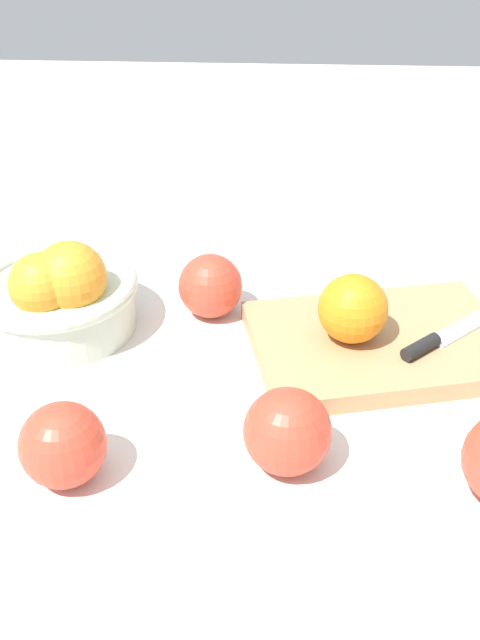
{
  "coord_description": "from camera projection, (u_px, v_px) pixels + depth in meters",
  "views": [
    {
      "loc": [
        0.04,
        -0.6,
        0.44
      ],
      "look_at": [
        0.01,
        0.03,
        0.04
      ],
      "focal_mm": 42.42,
      "sensor_mm": 36.0,
      "label": 1
    }
  ],
  "objects": [
    {
      "name": "orange_on_board",
      "position": [
        353.0,
        309.0,
        0.74
      ],
      "size": [
        0.07,
        0.07,
        0.07
      ],
      "primitive_type": "sphere",
      "color": "orange",
      "rests_on": "cutting_board"
    },
    {
      "name": "apple_back_center",
      "position": [
        210.0,
        286.0,
        0.82
      ],
      "size": [
        0.07,
        0.07,
        0.07
      ],
      "primitive_type": "sphere",
      "color": "#D6422D",
      "rests_on": "ground_plane"
    },
    {
      "name": "bowl",
      "position": [
        57.0,
        295.0,
        0.78
      ],
      "size": [
        0.17,
        0.17,
        0.11
      ],
      "color": "beige",
      "rests_on": "ground_plane"
    },
    {
      "name": "apple_front_left",
      "position": [
        63.0,
        445.0,
        0.6
      ],
      "size": [
        0.07,
        0.07,
        0.07
      ],
      "primitive_type": "sphere",
      "color": "#D6422D",
      "rests_on": "ground_plane"
    },
    {
      "name": "knife",
      "position": [
        442.0,
        337.0,
        0.75
      ],
      "size": [
        0.13,
        0.12,
        0.01
      ],
      "color": "silver",
      "rests_on": "cutting_board"
    },
    {
      "name": "ground_plane",
      "position": [
        230.0,
        369.0,
        0.75
      ],
      "size": [
        2.4,
        2.4,
        0.0
      ],
      "primitive_type": "plane",
      "color": "silver"
    },
    {
      "name": "apple_front_right",
      "position": [
        287.0,
        431.0,
        0.61
      ],
      "size": [
        0.07,
        0.07,
        0.07
      ],
      "primitive_type": "sphere",
      "color": "#D6422D",
      "rests_on": "ground_plane"
    },
    {
      "name": "cutting_board",
      "position": [
        380.0,
        343.0,
        0.77
      ],
      "size": [
        0.29,
        0.23,
        0.02
      ],
      "primitive_type": "cube",
      "rotation": [
        0.0,
        0.0,
        0.24
      ],
      "color": "tan",
      "rests_on": "ground_plane"
    }
  ]
}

